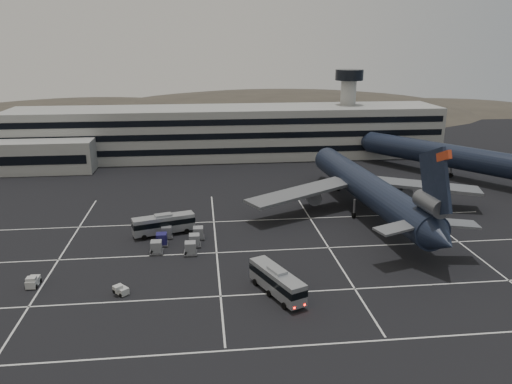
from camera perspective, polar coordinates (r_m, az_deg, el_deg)
ground at (r=75.82m, az=0.17°, el=-7.97°), size 260.00×260.00×0.00m
lane_markings at (r=76.57m, az=0.82°, el=-7.71°), size 90.00×55.62×0.01m
terminal at (r=141.76m, az=-4.34°, el=6.72°), size 125.00×26.00×24.00m
hills at (r=243.72m, az=-0.21°, el=6.53°), size 352.00×180.00×44.00m
trijet_main at (r=96.37m, az=12.71°, el=0.43°), size 47.32×57.69×18.08m
trijet_far at (r=128.77m, az=21.94°, el=3.82°), size 38.97×49.94×18.08m
bus_near at (r=65.88m, az=2.42°, el=-10.08°), size 6.39×10.59×3.70m
bus_far at (r=86.64m, az=-10.51°, el=-3.55°), size 10.76×5.42×3.71m
tug_a at (r=74.83m, az=-24.15°, el=-9.33°), size 1.52×2.50×1.58m
tug_b at (r=68.93m, az=-15.14°, el=-10.73°), size 2.38×2.46×1.38m
uld_cluster at (r=82.10m, az=-8.90°, el=-5.43°), size 8.98×10.10×2.00m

